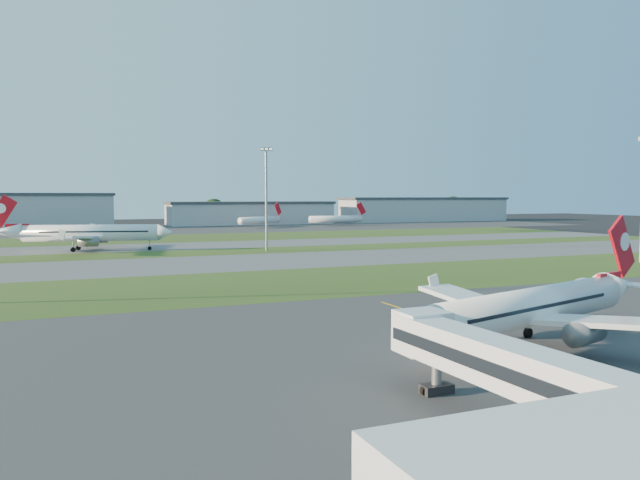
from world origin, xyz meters
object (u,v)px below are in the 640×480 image
mini_jet_near (260,220)px  light_mast_centre (266,192)px  airliner_taxiing (90,233)px  airliner_parked (534,307)px  jet_bridge (547,380)px  mini_jet_far (336,219)px

mini_jet_near → light_mast_centre: 121.82m
airliner_taxiing → light_mast_centre: bearing=170.4°
airliner_parked → mini_jet_near: airliner_parked is taller
light_mast_centre → airliner_taxiing: bearing=156.3°
jet_bridge → airliner_parked: airliner_parked is taller
mini_jet_near → light_mast_centre: light_mast_centre is taller
airliner_taxiing → jet_bridge: bearing=110.5°
jet_bridge → airliner_parked: size_ratio=0.83×
airliner_taxiing → mini_jet_far: bearing=-125.1°
jet_bridge → mini_jet_far: mini_jet_far is taller
airliner_taxiing → mini_jet_near: size_ratio=1.60×
jet_bridge → mini_jet_far: 256.87m
airliner_parked → airliner_taxiing: size_ratio=0.81×
jet_bridge → airliner_taxiing: bearing=96.4°
jet_bridge → airliner_parked: (16.06, 18.76, -0.36)m
mini_jet_near → mini_jet_far: size_ratio=0.87×
airliner_parked → mini_jet_far: airliner_parked is taller
airliner_parked → airliner_taxiing: (-31.95, 122.36, 0.79)m
light_mast_centre → airliner_parked: bearing=-94.8°
jet_bridge → airliner_parked: bearing=49.4°
mini_jet_far → airliner_taxiing: bearing=-137.9°
jet_bridge → mini_jet_near: bearing=75.9°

